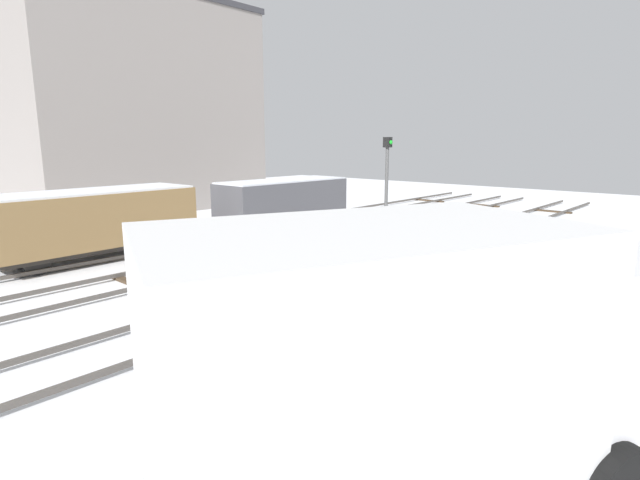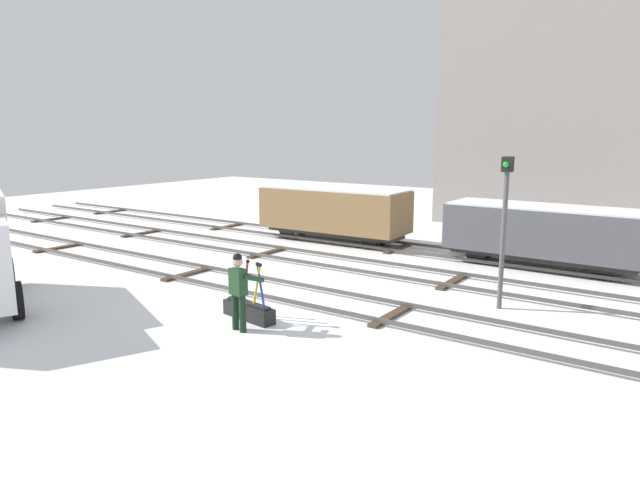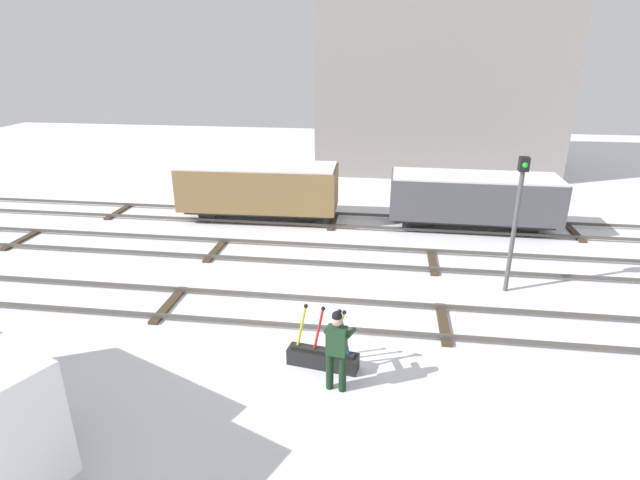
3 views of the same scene
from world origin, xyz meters
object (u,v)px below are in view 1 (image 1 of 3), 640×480
Objects in this scene: signal_post at (387,178)px; freight_car_back_track at (284,199)px; switch_lever_frame at (422,282)px; rail_worker at (457,254)px; freight_car_far_end at (95,219)px; delivery_truck at (432,349)px.

signal_post is 5.18m from freight_car_back_track.
rail_worker is (0.36, -0.69, 0.74)m from switch_lever_frame.
rail_worker is at bearing -69.36° from freight_car_far_end.
switch_lever_frame is 0.42× the size of signal_post.
freight_car_back_track is at bearing 77.68° from rail_worker.
switch_lever_frame is 10.23m from freight_car_back_track.
freight_car_back_track is (8.02, -0.00, -0.07)m from freight_car_far_end.
delivery_truck reaches higher than freight_car_far_end.
freight_car_far_end is 8.02m from freight_car_back_track.
delivery_truck is at bearing -143.93° from signal_post.
rail_worker is 6.57m from signal_post.
signal_post reaches higher than rail_worker.
freight_car_far_end is (-8.28, 5.06, -1.05)m from signal_post.
signal_post reaches higher than freight_car_far_end.
delivery_truck is 16.53m from freight_car_back_track.
rail_worker is 10.73m from freight_car_far_end.
signal_post reaches higher than switch_lever_frame.
switch_lever_frame is 0.89× the size of rail_worker.
rail_worker reaches higher than switch_lever_frame.
switch_lever_frame is 1.07m from rail_worker.
rail_worker is at bearing -110.87° from freight_car_back_track.
delivery_truck is at bearing -146.48° from rail_worker.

